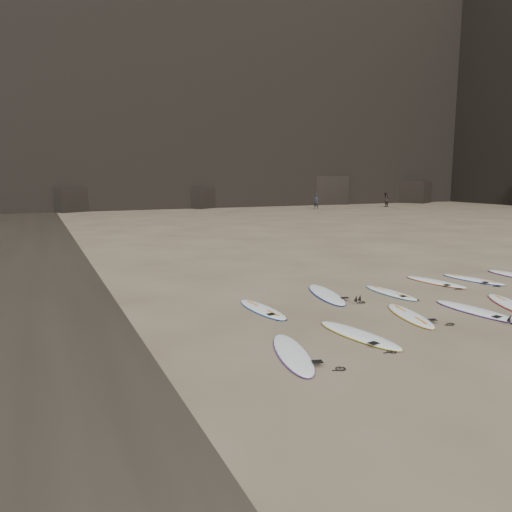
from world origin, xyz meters
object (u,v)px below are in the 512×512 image
(surfboard_4, at_px, (511,304))
(person_a, at_px, (316,201))
(surfboard_2, at_px, (410,315))
(surfboard_0, at_px, (293,353))
(surfboard_9, at_px, (473,279))
(surfboard_3, at_px, (476,311))
(surfboard_1, at_px, (359,335))
(surfboard_8, at_px, (435,282))
(surfboard_6, at_px, (326,294))
(surfboard_5, at_px, (262,309))
(surfboard_7, at_px, (391,293))
(person_b, at_px, (385,200))

(surfboard_4, height_order, person_a, person_a)
(surfboard_2, bearing_deg, person_a, 77.03)
(surfboard_0, height_order, surfboard_9, surfboard_0)
(surfboard_0, xyz_separation_m, surfboard_3, (6.11, 0.87, 0.00))
(surfboard_1, xyz_separation_m, person_a, (21.78, 38.42, 0.80))
(surfboard_8, bearing_deg, surfboard_9, -18.78)
(surfboard_0, relative_size, surfboard_1, 1.01)
(surfboard_3, distance_m, person_a, 41.91)
(surfboard_6, bearing_deg, surfboard_8, 13.35)
(surfboard_5, height_order, surfboard_7, surfboard_5)
(surfboard_3, bearing_deg, surfboard_9, 38.34)
(surfboard_1, bearing_deg, person_b, 41.81)
(surfboard_0, bearing_deg, person_b, 64.30)
(person_a, bearing_deg, surfboard_0, -78.44)
(surfboard_6, distance_m, surfboard_9, 5.96)
(surfboard_1, xyz_separation_m, surfboard_2, (2.19, 0.79, -0.00))
(surfboard_3, distance_m, surfboard_7, 2.76)
(surfboard_0, bearing_deg, surfboard_8, 42.92)
(surfboard_2, xyz_separation_m, surfboard_7, (1.21, 2.28, -0.00))
(surfboard_0, distance_m, surfboard_1, 2.03)
(surfboard_6, xyz_separation_m, surfboard_7, (1.97, -0.61, -0.01))
(surfboard_3, bearing_deg, surfboard_7, 100.04)
(surfboard_5, bearing_deg, surfboard_7, -2.64)
(surfboard_3, relative_size, person_b, 1.53)
(surfboard_1, bearing_deg, surfboard_6, 59.75)
(surfboard_3, distance_m, surfboard_4, 1.45)
(surfboard_4, bearing_deg, surfboard_2, -159.67)
(surfboard_7, distance_m, surfboard_8, 2.55)
(surfboard_0, height_order, surfboard_1, same)
(surfboard_2, xyz_separation_m, person_b, (28.88, 37.54, 0.81))
(surfboard_4, relative_size, person_b, 1.47)
(surfboard_4, relative_size, surfboard_6, 0.90)
(surfboard_1, bearing_deg, surfboard_4, -3.91)
(surfboard_1, xyz_separation_m, person_b, (31.06, 38.33, 0.81))
(person_b, bearing_deg, surfboard_7, 35.22)
(person_a, relative_size, person_b, 0.98)
(surfboard_8, bearing_deg, surfboard_1, -157.83)
(surfboard_0, xyz_separation_m, surfboard_5, (0.88, 3.40, -0.00))
(surfboard_2, relative_size, person_b, 1.39)
(surfboard_7, xyz_separation_m, surfboard_8, (2.46, 0.67, 0.00))
(surfboard_2, distance_m, surfboard_8, 4.71)
(surfboard_9, bearing_deg, surfboard_5, 172.23)
(surfboard_5, bearing_deg, surfboard_9, -0.49)
(surfboard_7, bearing_deg, person_b, 49.09)
(surfboard_9, height_order, person_b, person_b)
(surfboard_1, bearing_deg, surfboard_8, 23.37)
(surfboard_3, bearing_deg, surfboard_0, -177.28)
(surfboard_1, distance_m, surfboard_6, 3.95)
(surfboard_2, bearing_deg, surfboard_1, -145.51)
(surfboard_9, relative_size, person_a, 1.39)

